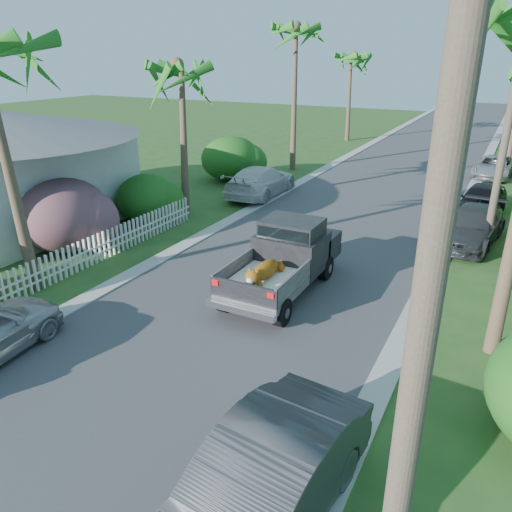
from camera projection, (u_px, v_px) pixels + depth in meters
The scene contains 19 objects.
ground at pixel (122, 414), 9.87m from camera, with size 120.00×120.00×0.00m, color #264F1D.
road at pixel (402, 170), 30.37m from camera, with size 8.00×100.00×0.02m, color #38383A.
curb_left at pixel (335, 163), 32.21m from camera, with size 0.60×100.00×0.06m, color #A5A39E.
curb_right at pixel (478, 177), 28.52m from camera, with size 0.60×100.00×0.06m, color #A5A39E.
pickup_truck at pixel (287, 256), 14.90m from camera, with size 1.98×5.12×2.06m.
parked_car_rn at pixel (260, 491), 7.18m from camera, with size 1.65×4.73×1.56m, color #323438.
parked_car_rm at pixel (471, 226), 18.50m from camera, with size 1.84×4.51×1.31m, color #2F3134.
parked_car_rf at pixel (481, 201), 21.65m from camera, with size 1.61×3.99×1.36m, color black.
parked_car_rd at pixel (494, 167), 28.45m from camera, with size 1.92×4.17×1.16m, color #9FA2A5.
parked_car_lf at pixel (261, 181), 24.71m from camera, with size 2.05×5.04×1.46m, color silver.
palm_l_b at pixel (180, 66), 20.31m from camera, with size 4.40×4.40×7.40m.
palm_l_c at pixel (296, 28), 27.50m from camera, with size 4.40×4.40×9.20m.
palm_l_d at pixel (352, 56), 38.12m from camera, with size 4.40×4.40×7.70m.
shrub_l_b at pixel (65, 215), 17.65m from camera, with size 3.00×3.30×2.60m, color #B21971.
shrub_l_c at pixel (147, 198), 20.87m from camera, with size 2.40×2.64×2.00m, color #184F16.
shrub_l_d at pixel (231, 159), 27.62m from camera, with size 3.20×3.52×2.40m, color #184F16.
picket_fence at pixel (95, 249), 16.77m from camera, with size 0.10×11.00×1.00m, color white.
utility_pole_a at pixel (424, 320), 4.09m from camera, with size 1.60×0.26×9.00m.
utility_pole_b at pixel (509, 119), 16.39m from camera, with size 1.60×0.26×9.00m.
Camera 1 is at (6.04, -5.82, 6.63)m, focal length 35.00 mm.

